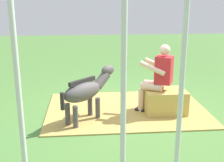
# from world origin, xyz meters

# --- Properties ---
(ground_plane) EXTENTS (24.00, 24.00, 0.00)m
(ground_plane) POSITION_xyz_m (0.00, 0.00, 0.00)
(ground_plane) COLOR #4C7A38
(hay_patch) EXTENTS (3.15, 2.17, 0.02)m
(hay_patch) POSITION_xyz_m (-0.06, -0.07, 0.01)
(hay_patch) COLOR tan
(hay_patch) RESTS_ON ground
(hay_bale) EXTENTS (0.78, 0.56, 0.47)m
(hay_bale) POSITION_xyz_m (-0.77, 0.16, 0.23)
(hay_bale) COLOR tan
(hay_bale) RESTS_ON ground
(person_seated) EXTENTS (0.72, 0.60, 1.35)m
(person_seated) POSITION_xyz_m (-0.62, 0.11, 0.74)
(person_seated) COLOR beige
(person_seated) RESTS_ON ground
(pony_standing) EXTENTS (1.07, 1.06, 0.94)m
(pony_standing) POSITION_xyz_m (0.74, 0.39, 0.57)
(pony_standing) COLOR #4C4747
(pony_standing) RESTS_ON ground
(soda_bottle) EXTENTS (0.07, 0.07, 0.28)m
(soda_bottle) POSITION_xyz_m (-1.31, -0.25, 0.14)
(soda_bottle) COLOR brown
(soda_bottle) RESTS_ON ground
(tent_pole_left) EXTENTS (0.06, 0.06, 2.39)m
(tent_pole_left) POSITION_xyz_m (-0.31, 2.42, 1.19)
(tent_pole_left) COLOR silver
(tent_pole_left) RESTS_ON ground
(tent_pole_right) EXTENTS (0.06, 0.06, 2.39)m
(tent_pole_right) POSITION_xyz_m (1.44, 2.48, 1.19)
(tent_pole_right) COLOR silver
(tent_pole_right) RESTS_ON ground
(tent_pole_mid) EXTENTS (0.06, 0.06, 2.39)m
(tent_pole_mid) POSITION_xyz_m (0.37, 2.69, 1.19)
(tent_pole_mid) COLOR silver
(tent_pole_mid) RESTS_ON ground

